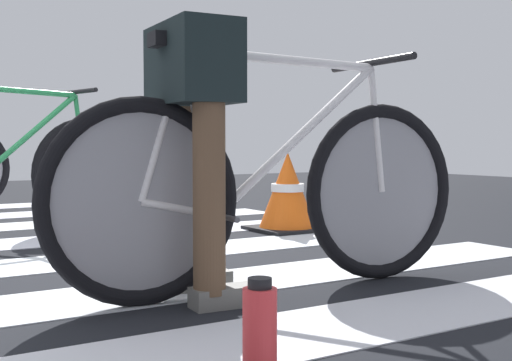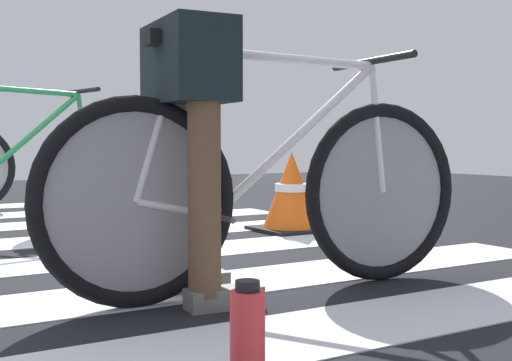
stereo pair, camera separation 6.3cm
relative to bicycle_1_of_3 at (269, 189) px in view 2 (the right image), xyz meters
The scene contains 5 objects.
bicycle_1_of_3 is the anchor object (origin of this frame).
cyclist_1_of_3 0.39m from the bicycle_1_of_3, behind, with size 0.34×0.43×0.97m.
bicycle_2_of_3 2.10m from the bicycle_1_of_3, 104.69° to the left, with size 1.72×0.55×0.93m.
water_bottle 1.05m from the bicycle_1_of_3, 124.92° to the right, with size 0.08×0.08×0.26m.
traffic_cone 1.76m from the bicycle_1_of_3, 53.21° to the left, with size 0.44×0.44×0.50m.
Camera 2 is at (-0.35, -3.32, 0.58)m, focal length 47.08 mm.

